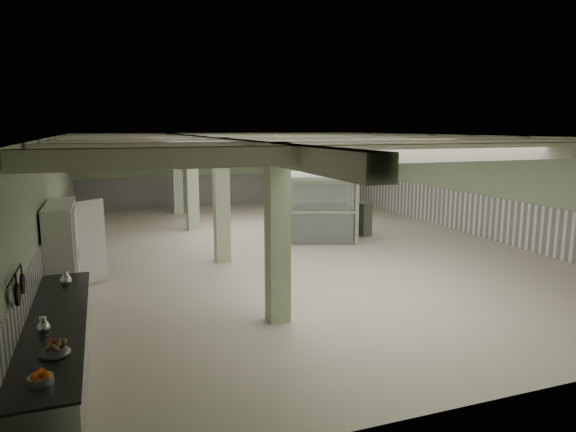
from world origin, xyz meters
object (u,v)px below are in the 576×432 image
object	(u,v)px
prep_counter	(56,347)
walkin_cooler	(64,251)
guard_booth	(317,194)
filing_cabinet	(363,219)

from	to	relation	value
prep_counter	walkin_cooler	xyz separation A→B (m)	(-0.08, 4.14, 0.62)
guard_booth	filing_cabinet	size ratio (longest dim) A/B	2.90
prep_counter	filing_cabinet	xyz separation A→B (m)	(9.65, 7.83, 0.14)
filing_cabinet	guard_booth	bearing A→B (deg)	162.50
prep_counter	guard_booth	size ratio (longest dim) A/B	1.57
prep_counter	guard_booth	world-z (taller)	guard_booth
guard_booth	walkin_cooler	bearing A→B (deg)	-133.70
walkin_cooler	guard_booth	xyz separation A→B (m)	(7.98, 3.88, 0.50)
filing_cabinet	walkin_cooler	bearing A→B (deg)	-170.27
filing_cabinet	prep_counter	bearing A→B (deg)	-151.94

